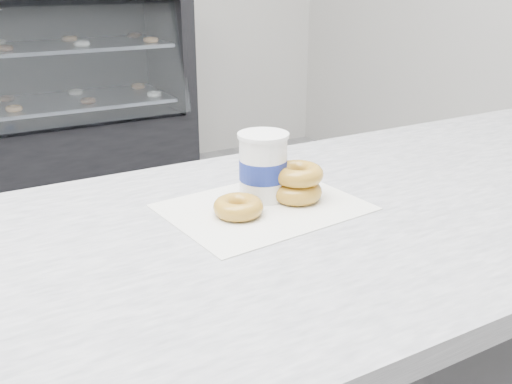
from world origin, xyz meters
TOP-DOWN VIEW (x-y plane):
  - wax_paper at (0.33, -0.53)m, footprint 0.36×0.29m
  - donut_single at (0.27, -0.54)m, footprint 0.11×0.11m
  - donut_stack at (0.40, -0.53)m, footprint 0.11×0.11m
  - coffee_cup at (0.35, -0.49)m, footprint 0.10×0.10m

SIDE VIEW (x-z plane):
  - wax_paper at x=0.33m, z-range 0.90..0.90m
  - donut_single at x=0.27m, z-range 0.90..0.93m
  - donut_stack at x=0.40m, z-range 0.90..0.97m
  - coffee_cup at x=0.35m, z-range 0.90..1.03m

